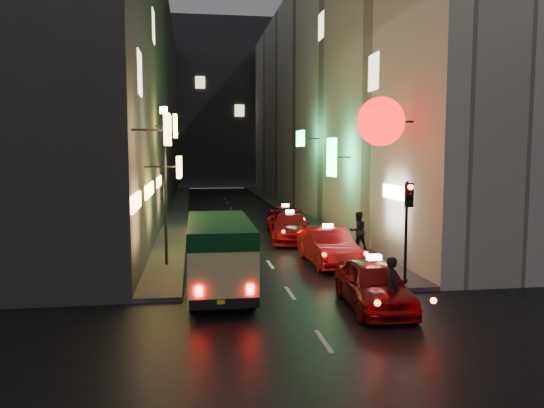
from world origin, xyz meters
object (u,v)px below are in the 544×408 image
pedestrian_crossing (392,284)px  traffic_light (408,210)px  lamp_post (165,175)px  taxi_near (374,280)px  minibus (219,248)px

pedestrian_crossing → traffic_light: bearing=-32.6°
traffic_light → lamp_post: (-8.20, 4.53, 1.04)m
taxi_near → lamp_post: size_ratio=0.86×
taxi_near → pedestrian_crossing: pedestrian_crossing is taller
lamp_post → pedestrian_crossing: bearing=-49.1°
taxi_near → lamp_post: lamp_post is taller
taxi_near → lamp_post: 9.52m
traffic_light → lamp_post: lamp_post is taller
taxi_near → pedestrian_crossing: size_ratio=2.72×
minibus → traffic_light: traffic_light is taller
pedestrian_crossing → traffic_light: traffic_light is taller
minibus → taxi_near: (4.45, -2.19, -0.70)m
taxi_near → traffic_light: size_ratio=1.53×
minibus → pedestrian_crossing: size_ratio=2.88×
minibus → traffic_light: (6.30, -0.24, 1.15)m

